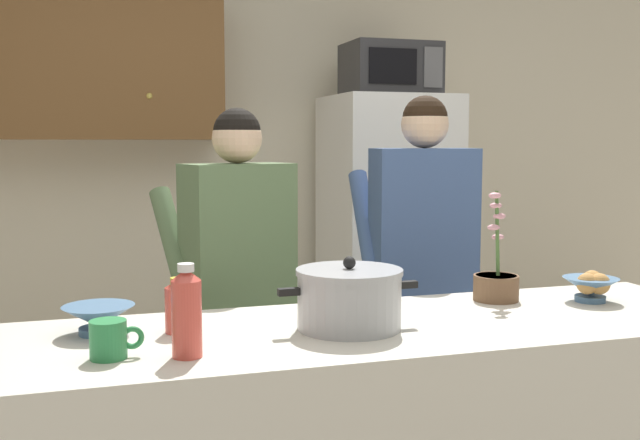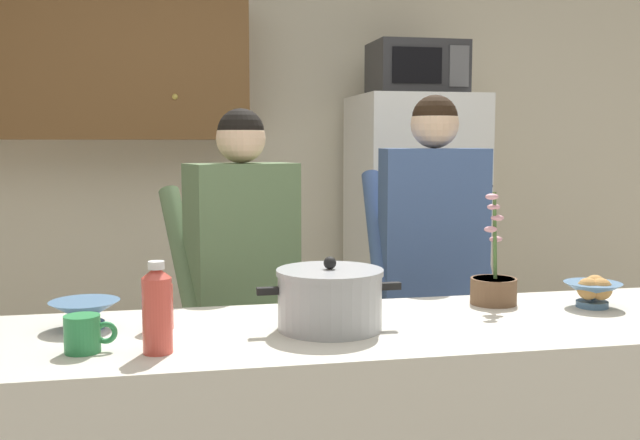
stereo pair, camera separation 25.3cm
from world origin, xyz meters
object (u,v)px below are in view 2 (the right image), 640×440
Objects in this scene: person_near_pot at (241,268)px; potted_orchid at (494,285)px; coffee_mug at (84,334)px; bottle_near_edge at (160,302)px; bottle_mid_counter at (157,309)px; bread_bowl at (593,291)px; empty_bowl at (85,313)px; microwave at (417,69)px; cooking_pot at (330,299)px; refrigerator at (413,251)px; person_by_sink at (432,249)px.

potted_orchid is at bearing -35.88° from person_near_pot.
bottle_near_edge is at bearing 47.18° from coffee_mug.
bottle_mid_counter is 0.64× the size of potted_orchid.
bottle_mid_counter reaches higher than bottle_near_edge.
bread_bowl is 1.56m from empty_bowl.
microwave is at bearing 51.69° from coffee_mug.
microwave is at bearing 79.95° from potted_orchid.
bottle_near_edge is at bearing 168.12° from cooking_pot.
refrigerator is 12.95× the size of coffee_mug.
cooking_pot is at bearing 9.02° from coffee_mug.
coffee_mug is 1.29m from potted_orchid.
empty_bowl is at bearing -132.21° from refrigerator.
empty_bowl is at bearing 168.01° from cooking_pot.
empty_bowl is 0.22m from bottle_near_edge.
coffee_mug is 0.28m from bottle_near_edge.
coffee_mug is at bearing -128.00° from refrigerator.
microwave is at bearing 45.61° from person_near_pot.
coffee_mug is (-1.54, -1.97, 0.12)m from refrigerator.
refrigerator is 1.04× the size of person_by_sink.
empty_bowl is (-1.56, -1.72, 0.12)m from refrigerator.
potted_orchid is at bearing 18.58° from bottle_mid_counter.
empty_bowl is at bearing -176.98° from potted_orchid.
potted_orchid is at bearing 3.02° from empty_bowl.
cooking_pot is 0.67m from coffee_mug.
bread_bowl is 0.92× the size of empty_bowl.
microwave is 1.95m from bread_bowl.
refrigerator is 4.10× the size of cooking_pot.
cooking_pot is (-0.88, -1.85, -0.83)m from microwave.
potted_orchid is (1.25, 0.32, 0.02)m from coffee_mug.
person_by_sink is at bearing 53.26° from cooking_pot.
person_near_pot is 11.99× the size of coffee_mug.
potted_orchid reaches higher than bottle_mid_counter.
bottle_near_edge is (0.21, -0.05, 0.03)m from empty_bowl.
bottle_near_edge is (0.19, 0.20, 0.03)m from coffee_mug.
person_by_sink is 1.44m from bottle_mid_counter.
empty_bowl is at bearing 125.07° from bottle_mid_counter.
microwave is 0.29× the size of person_by_sink.
microwave is 2.44× the size of empty_bowl.
bottle_mid_counter reaches higher than coffee_mug.
coffee_mug is at bearing -172.52° from bread_bowl.
cooking_pot is 1.78× the size of bottle_mid_counter.
potted_orchid reaches higher than bread_bowl.
bottle_mid_counter reaches higher than empty_bowl.
empty_bowl is at bearing 167.76° from bottle_near_edge.
person_near_pot is 0.80m from empty_bowl.
person_by_sink is at bearing 89.29° from potted_orchid.
bottle_mid_counter is (-0.47, -0.15, 0.03)m from cooking_pot.
bread_bowl is (0.88, 0.10, -0.03)m from cooking_pot.
refrigerator is 2.44m from bottle_mid_counter.
bottle_mid_counter is at bearing -138.46° from person_by_sink.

